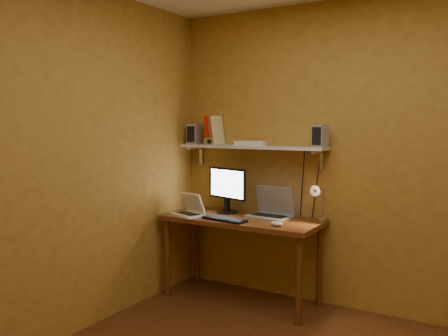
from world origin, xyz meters
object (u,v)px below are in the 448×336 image
Objects in this scene: wall_shelf at (252,147)px; desk_lamp at (319,198)px; monitor at (227,188)px; speaker_left at (194,134)px; mouse at (277,224)px; router at (251,143)px; netbook at (190,209)px; laptop at (272,209)px; desk at (241,227)px; shelf_camera at (210,141)px; keyboard at (225,219)px; speaker_right at (320,136)px.

wall_shelf reaches higher than desk_lamp.
speaker_left is at bearing -173.74° from monitor.
router is (-0.42, 0.35, 0.63)m from mouse.
netbook is at bearing -141.36° from wall_shelf.
monitor is 0.47m from laptop.
netbook is 3.05× the size of mouse.
speaker_left reaches higher than netbook.
desk is at bearing -139.54° from laptop.
mouse is 0.95× the size of shelf_camera.
router is at bearing 58.24° from netbook.
netbook is at bearing -160.25° from desk.
keyboard is at bearing -156.41° from desk_lamp.
router reaches higher than laptop.
speaker_left reaches higher than wall_shelf.
speaker_left is 0.63m from router.
desk is 7.12× the size of speaker_left.
speaker_left is 1.72× the size of shelf_camera.
mouse is at bearing 10.99° from keyboard.
keyboard is at bearing -99.00° from wall_shelf.
desk is at bearing 80.52° from keyboard.
shelf_camera is (0.23, -0.08, -0.07)m from speaker_left.
mouse reaches higher than desk.
wall_shelf is 0.71m from keyboard.
router reaches higher than mouse.
router reaches higher than wall_shelf.
speaker_right reaches higher than wall_shelf.
desk is 0.31m from laptop.
speaker_left is (-1.05, 0.37, 0.70)m from mouse.
laptop is 0.97× the size of keyboard.
speaker_left is 0.74× the size of router.
monitor is 1.12× the size of keyboard.
keyboard is 0.74m from router.
netbook is 1.26× the size of router.
desk is 0.73m from desk_lamp.
speaker_right is 0.72× the size of router.
router is at bearing 177.45° from laptop.
monitor is at bearing -11.17° from speaker_left.
laptop reaches higher than desk.
laptop is at bearing -10.39° from wall_shelf.
speaker_left is (-0.42, 0.07, 0.49)m from monitor.
speaker_left is (-0.64, 0.20, 0.81)m from desk.
shelf_camera reaches higher than desk_lamp.
laptop is at bearing 19.55° from monitor.
speaker_right is (0.42, 0.04, 0.65)m from laptop.
keyboard is 2.04× the size of speaker_left.
laptop is at bearing 132.28° from mouse.
desk is at bearing 169.25° from mouse.
speaker_right is at bearing 0.53° from router.
desk_lamp reaches higher than laptop.
wall_shelf is 3.73× the size of desk_lamp.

